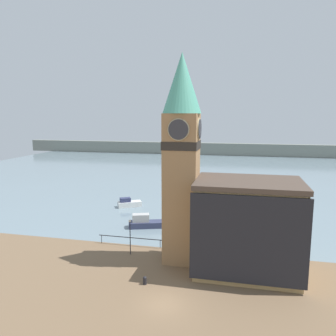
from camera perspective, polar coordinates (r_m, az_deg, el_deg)
ground_plane at (r=31.10m, az=-0.62°, el=-22.69°), size 160.00×160.00×0.00m
water at (r=99.44m, az=8.95°, el=-0.47°), size 160.00×120.00×0.00m
far_shoreline at (r=138.73m, az=10.06°, el=3.24°), size 180.00×3.00×5.00m
pier_railing at (r=42.83m, az=-6.59°, el=-12.09°), size 8.46×0.08×1.09m
clock_tower at (r=35.76m, az=2.38°, el=2.41°), size 4.18×4.18×22.95m
pier_building at (r=35.66m, az=13.65°, el=-9.89°), size 10.95×7.91×9.83m
boat_near at (r=49.25m, az=-3.90°, el=-9.44°), size 5.86×3.46×2.03m
boat_far at (r=60.19m, az=-6.86°, el=-6.11°), size 4.46×3.54×1.69m
mooring_bollard_near at (r=39.07m, az=-0.61°, el=-15.10°), size 0.28×0.28×0.67m
mooring_bollard_far at (r=33.98m, az=-4.06°, el=-18.89°), size 0.38×0.38×0.82m
lamp_post at (r=39.58m, az=-6.63°, el=-10.74°), size 0.32×0.32×4.33m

